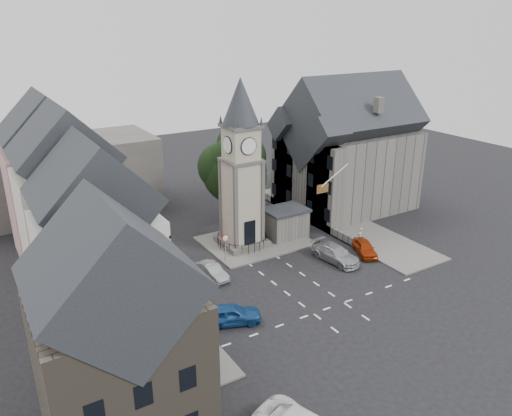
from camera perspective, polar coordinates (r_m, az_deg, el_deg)
ground at (r=43.53m, az=3.70°, el=-8.05°), size 120.00×120.00×0.00m
pavement_west at (r=43.61m, az=-14.80°, el=-8.60°), size 6.00×30.00×0.14m
pavement_east at (r=55.94m, az=9.12°, el=-1.43°), size 6.00×26.00×0.14m
central_island at (r=50.21m, az=-0.11°, el=-3.80°), size 10.00×8.00×0.16m
road_markings at (r=39.79m, az=8.32°, el=-11.24°), size 20.00×8.00×0.01m
clock_tower at (r=46.70m, az=-1.69°, el=4.81°), size 4.86×4.86×16.25m
stone_shelter at (r=50.89m, az=3.36°, el=-1.68°), size 4.30×3.30×3.08m
town_tree at (r=52.16m, az=-2.51°, el=5.20°), size 7.20×7.20×10.80m
warning_sign_post at (r=45.27m, az=-3.53°, el=-3.99°), size 0.70×0.19×2.85m
terrace_pink at (r=49.64m, az=-22.25°, el=2.36°), size 8.10×7.60×12.80m
terrace_cream at (r=42.14m, az=-20.30°, el=-0.52°), size 8.10×7.60×12.80m
terrace_tudor at (r=35.02m, az=-17.44°, el=-5.19°), size 8.10×7.60×12.00m
building_sw_stone at (r=27.50m, az=-15.37°, el=-14.65°), size 8.60×7.60×10.40m
backdrop_west at (r=62.27m, az=-20.77°, el=3.59°), size 20.00×10.00×8.00m
east_building at (r=58.40m, az=10.29°, el=5.86°), size 14.40×11.40×12.60m
east_boundary_wall at (r=55.59m, az=5.61°, el=-0.98°), size 0.40×16.00×0.90m
flagpole at (r=48.31m, az=8.99°, el=3.72°), size 3.68×0.10×2.74m
car_west_blue at (r=37.28m, az=-2.95°, el=-12.04°), size 4.84×3.24×1.53m
car_west_silver at (r=36.86m, az=-9.44°, el=-13.00°), size 3.88×1.46×1.26m
car_west_grey at (r=41.37m, az=-12.46°, el=-9.06°), size 5.25×2.64×1.43m
car_island_silver at (r=43.50m, az=-5.03°, el=-7.20°), size 1.66×3.82×1.22m
car_island_east at (r=46.65m, az=9.06°, el=-5.19°), size 2.65×5.27×1.47m
car_east_red at (r=48.53m, az=12.32°, el=-4.46°), size 2.96×4.16×1.32m
pedestrian at (r=50.27m, az=11.78°, el=-3.20°), size 0.76×0.62×1.82m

